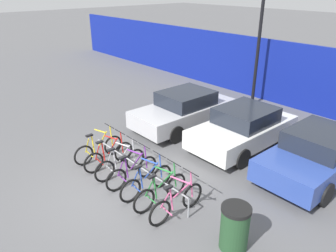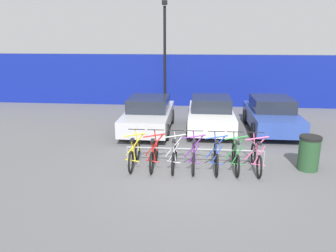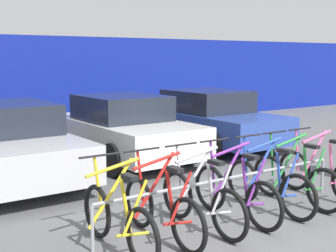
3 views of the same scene
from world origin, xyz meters
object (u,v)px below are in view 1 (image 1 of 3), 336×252
bike_rack (137,166)px  bicycle_green (161,191)px  car_silver (184,109)px  lamp_post (260,35)px  bicycle_blue (147,182)px  bicycle_pink (177,202)px  car_white (243,128)px  bicycle_red (109,156)px  bicycle_silver (120,164)px  car_blue (317,154)px  bicycle_purple (132,172)px  trash_bin (235,227)px  bicycle_yellow (99,149)px

bike_rack → bicycle_green: bearing=-7.0°
car_silver → lamp_post: 4.78m
bicycle_blue → bicycle_pink: bearing=-0.3°
bicycle_pink → car_white: size_ratio=0.44×
bicycle_red → lamp_post: (-0.47, 7.97, 2.72)m
bicycle_silver → car_blue: 5.67m
bicycle_red → bicycle_silver: (0.62, 0.00, 0.00)m
bicycle_purple → trash_bin: 3.39m
bicycle_silver → bicycle_green: same height
lamp_post → bicycle_pink: bearing=-66.3°
bicycle_purple → car_white: bearing=79.2°
bike_rack → bicycle_blue: (0.64, -0.15, -0.11)m
bicycle_silver → bicycle_pink: same height
car_white → trash_bin: (2.75, -3.93, -0.17)m
bicycle_blue → car_silver: bearing=123.6°
bicycle_silver → bicycle_green: size_ratio=1.00×
car_silver → bicycle_silver: bearing=-70.7°
bicycle_yellow → bicycle_green: bearing=-2.5°
bicycle_green → bicycle_pink: (0.60, 0.00, 0.00)m
bicycle_red → bicycle_purple: same height
bicycle_purple → car_white: (0.63, 4.14, 0.31)m
bicycle_silver → bicycle_blue: size_ratio=1.00×
bicycle_yellow → car_silver: size_ratio=0.41×
bike_rack → bicycle_silver: bicycle_silver is taller
bike_rack → lamp_post: 8.42m
bike_rack → bicycle_blue: size_ratio=2.44×
bicycle_pink → car_blue: 4.48m
bike_rack → car_white: 4.05m
bike_rack → bicycle_green: 1.23m
bicycle_purple → car_blue: car_blue is taller
bicycle_yellow → bike_rack: bearing=2.2°
car_white → trash_bin: size_ratio=3.80×
bicycle_yellow → bicycle_silver: (1.22, 0.00, 0.00)m
bicycle_yellow → bicycle_purple: same height
bicycle_red → car_white: size_ratio=0.44×
bicycle_blue → bicycle_yellow: bearing=179.7°
bicycle_silver → lamp_post: size_ratio=0.31×
bicycle_green → bicycle_pink: same height
bicycle_yellow → bicycle_red: bearing=-2.5°
bicycle_silver → car_blue: car_blue is taller
bicycle_silver → lamp_post: bearing=95.6°
bicycle_red → car_silver: car_silver is taller
car_blue → bicycle_blue: bearing=-120.0°
bicycle_yellow → bicycle_red: size_ratio=1.00×
bicycle_yellow → car_silver: bearing=89.4°
lamp_post → bicycle_red: bearing=-86.6°
bicycle_blue → car_white: bearing=90.0°
bicycle_silver → lamp_post: lamp_post is taller
bicycle_silver → bicycle_blue: bearing=-2.2°
bicycle_green → car_white: 4.20m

